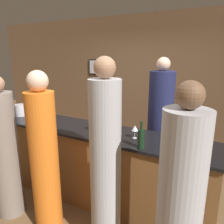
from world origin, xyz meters
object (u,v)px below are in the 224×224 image
bartender (159,131)px  wine_bottle_2 (187,140)px  wine_bottle_1 (141,138)px  wine_bottle_0 (53,112)px  guest_0 (180,205)px  guest_3 (44,159)px  ice_bucket (21,110)px  guest_1 (105,167)px  guest_2 (5,153)px

bartender → wine_bottle_2: (0.52, -0.82, 0.24)m
wine_bottle_1 → wine_bottle_2: bearing=20.5°
wine_bottle_2 → wine_bottle_0: bearing=174.1°
guest_0 → guest_3: bearing=179.1°
bartender → guest_0: (0.61, -1.46, -0.07)m
guest_0 → ice_bucket: bearing=164.8°
guest_0 → guest_1: 0.75m
guest_1 → guest_3: 0.77m
guest_1 → guest_3: bearing=-174.8°
wine_bottle_0 → ice_bucket: (-0.61, -0.11, -0.02)m
guest_0 → wine_bottle_0: size_ratio=6.40×
guest_0 → ice_bucket: size_ratio=9.91×
wine_bottle_0 → wine_bottle_2: wine_bottle_2 is taller
guest_0 → guest_3: size_ratio=0.99×
guest_2 → wine_bottle_2: bearing=18.5°
guest_0 → guest_1: bearing=172.9°
bartender → ice_bucket: size_ratio=10.63×
guest_1 → wine_bottle_2: bearing=40.2°
guest_2 → ice_bucket: guest_2 is taller
wine_bottle_2 → ice_bucket: (-2.64, 0.10, -0.03)m
guest_0 → guest_2: (-2.12, -0.03, -0.02)m
wine_bottle_1 → wine_bottle_0: bearing=166.8°
ice_bucket → wine_bottle_0: bearing=10.1°
guest_1 → guest_3: (-0.76, -0.07, -0.07)m
guest_0 → wine_bottle_1: 0.77m
bartender → guest_1: bearing=84.6°
guest_3 → wine_bottle_1: bearing=25.1°
wine_bottle_1 → ice_bucket: 2.22m
guest_1 → wine_bottle_0: bearing=151.2°
wine_bottle_2 → guest_3: bearing=-156.3°
bartender → guest_2: 2.12m
guest_3 → ice_bucket: size_ratio=9.99×
wine_bottle_1 → ice_bucket: (-2.21, 0.27, -0.02)m
guest_2 → ice_bucket: size_ratio=9.60×
guest_2 → guest_3: bearing=5.4°
guest_2 → bartender: bearing=44.8°
guest_3 → wine_bottle_0: size_ratio=6.46×
guest_1 → guest_3: guest_1 is taller
guest_1 → ice_bucket: guest_1 is taller
wine_bottle_0 → wine_bottle_1: 1.64m
guest_0 → bartender: bearing=112.8°
wine_bottle_0 → wine_bottle_2: 2.04m
guest_1 → guest_2: size_ratio=1.12×
bartender → guest_3: bearing=58.2°
bartender → wine_bottle_1: 1.01m
bartender → ice_bucket: bearing=18.6°
guest_1 → ice_bucket: 2.10m
guest_1 → wine_bottle_1: (0.21, 0.39, 0.21)m
guest_1 → wine_bottle_1: 0.49m
wine_bottle_1 → guest_2: bearing=-162.1°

